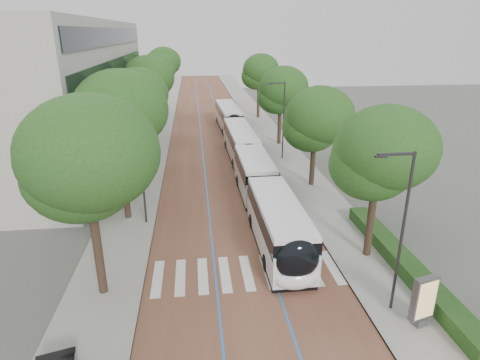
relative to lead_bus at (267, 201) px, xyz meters
The scene contains 20 objects.
ground 7.82m from the lead_bus, 108.56° to the right, with size 160.00×160.00×0.00m, color #51544C.
road 32.88m from the lead_bus, 94.25° to the left, with size 11.00×140.00×0.02m, color brown.
sidewalk_left 34.26m from the lead_bus, 106.87° to the left, with size 4.00×140.00×0.12m, color #999691.
sidewalk_right 33.18m from the lead_bus, 81.21° to the left, with size 4.00×140.00×0.12m, color #999691.
kerb_left 33.76m from the lead_bus, 103.78° to the left, with size 0.20×140.00×0.14m, color gray.
kerb_right 32.94m from the lead_bus, 84.48° to the left, with size 0.20×140.00×0.14m, color gray.
zebra_crossing 6.83m from the lead_bus, 109.67° to the right, with size 10.55×3.60×0.01m.
lane_line_left 33.04m from the lead_bus, 97.02° to the left, with size 0.12×126.00×0.01m, color blue.
lane_line_right 32.80m from the lead_bus, 91.46° to the left, with size 0.12×126.00×0.01m, color blue.
office_building 30.65m from the lead_bus, 136.55° to the left, with size 18.11×40.00×14.00m.
hedge 9.91m from the lead_bus, 47.40° to the right, with size 1.20×14.00×0.80m, color #193C15.
streetlight_near 11.52m from the lead_bus, 67.79° to the right, with size 1.82×0.20×8.00m.
streetlight_far 15.66m from the lead_bus, 74.16° to the left, with size 1.82×0.20×8.00m.
lamp_post_left 8.92m from the lead_bus, behind, with size 0.14×0.14×8.00m, color #2E2E31.
trees_left 19.18m from the lead_bus, 122.84° to the left, with size 6.36×61.11×10.09m.
trees_right 16.15m from the lead_bus, 70.11° to the left, with size 5.75×47.56×9.24m.
lead_bus is the anchor object (origin of this frame).
bus_queued_0 15.46m from the lead_bus, 89.93° to the left, with size 2.73×12.44×3.20m.
bus_queued_1 29.46m from the lead_bus, 90.06° to the left, with size 2.99×12.48×3.20m.
ad_panel 12.64m from the lead_bus, 66.17° to the right, with size 1.27×0.65×2.55m.
Camera 1 is at (-2.45, -18.32, 12.87)m, focal length 30.00 mm.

